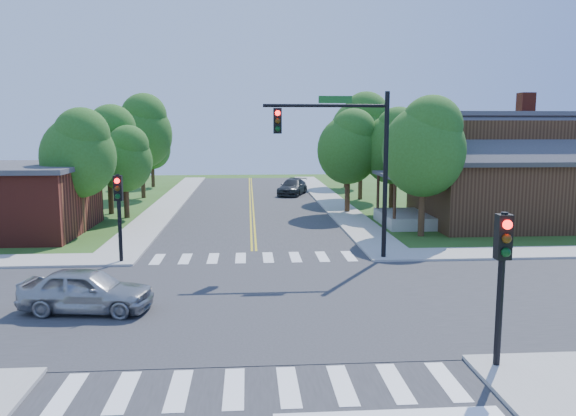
{
  "coord_description": "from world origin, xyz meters",
  "views": [
    {
      "loc": [
        -0.25,
        -17.87,
        5.73
      ],
      "look_at": [
        1.5,
        6.42,
        2.2
      ],
      "focal_mm": 35.0,
      "sensor_mm": 36.0,
      "label": 1
    }
  ],
  "objects": [
    {
      "name": "tree_w_c",
      "position": [
        -8.67,
        28.14,
        5.5
      ],
      "size": [
        4.94,
        4.69,
        8.4
      ],
      "color": "#382314",
      "rests_on": "ground"
    },
    {
      "name": "tree_e_c",
      "position": [
        8.76,
        25.98,
        5.55
      ],
      "size": [
        4.98,
        4.73,
        8.46
      ],
      "color": "#382314",
      "rests_on": "ground"
    },
    {
      "name": "tree_e_d",
      "position": [
        9.12,
        34.76,
        4.59
      ],
      "size": [
        4.13,
        3.92,
        7.02
      ],
      "color": "#382314",
      "rests_on": "ground"
    },
    {
      "name": "tree_bldg",
      "position": [
        -7.87,
        17.98,
        3.83
      ],
      "size": [
        3.44,
        3.27,
        5.85
      ],
      "color": "#382314",
      "rests_on": "ground"
    },
    {
      "name": "crosswalk_south",
      "position": [
        0.0,
        -6.2,
        0.05
      ],
      "size": [
        8.85,
        2.0,
        0.01
      ],
      "color": "white",
      "rests_on": "ground"
    },
    {
      "name": "tree_w_a",
      "position": [
        -9.23,
        12.96,
        4.43
      ],
      "size": [
        3.98,
        3.78,
        6.77
      ],
      "color": "#382314",
      "rests_on": "ground"
    },
    {
      "name": "road_ns",
      "position": [
        0.0,
        0.0,
        0.02
      ],
      "size": [
        10.0,
        90.0,
        0.04
      ],
      "primitive_type": "cube",
      "color": "#2D2D30",
      "rests_on": "ground"
    },
    {
      "name": "crosswalk_north",
      "position": [
        0.0,
        6.2,
        0.05
      ],
      "size": [
        8.85,
        2.0,
        0.01
      ],
      "color": "white",
      "rests_on": "ground"
    },
    {
      "name": "tree_e_a",
      "position": [
        8.96,
        10.72,
        4.82
      ],
      "size": [
        4.33,
        4.11,
        7.36
      ],
      "color": "#382314",
      "rests_on": "ground"
    },
    {
      "name": "tree_w_d",
      "position": [
        -9.26,
        36.53,
        3.93
      ],
      "size": [
        3.53,
        3.36,
        6.01
      ],
      "color": "#382314",
      "rests_on": "ground"
    },
    {
      "name": "tree_e_b",
      "position": [
        9.31,
        18.37,
        4.61
      ],
      "size": [
        4.14,
        3.93,
        7.04
      ],
      "color": "#382314",
      "rests_on": "ground"
    },
    {
      "name": "centerline",
      "position": [
        0.0,
        0.0,
        0.05
      ],
      "size": [
        0.3,
        90.0,
        0.01
      ],
      "color": "gold",
      "rests_on": "ground"
    },
    {
      "name": "sidewalk_ne",
      "position": [
        15.82,
        15.82,
        0.07
      ],
      "size": [
        40.0,
        40.0,
        0.14
      ],
      "color": "#9E9B93",
      "rests_on": "ground"
    },
    {
      "name": "tree_house",
      "position": [
        6.43,
        18.74,
        4.54
      ],
      "size": [
        4.08,
        3.88,
        6.94
      ],
      "color": "#382314",
      "rests_on": "ground"
    },
    {
      "name": "car_dgrey",
      "position": [
        3.5,
        29.01,
        0.66
      ],
      "size": [
        4.52,
        5.62,
        1.31
      ],
      "primitive_type": "imported",
      "rotation": [
        0.0,
        0.0,
        -0.32
      ],
      "color": "#282B2D",
      "rests_on": "ground"
    },
    {
      "name": "ground",
      "position": [
        0.0,
        0.0,
        0.0
      ],
      "size": [
        100.0,
        100.0,
        0.0
      ],
      "primitive_type": "plane",
      "color": "#315319",
      "rests_on": "ground"
    },
    {
      "name": "signal_mast_ne",
      "position": [
        3.91,
        5.59,
        4.85
      ],
      "size": [
        5.3,
        0.42,
        7.2
      ],
      "color": "black",
      "rests_on": "ground"
    },
    {
      "name": "tree_w_b",
      "position": [
        -9.25,
        19.68,
        4.71
      ],
      "size": [
        4.23,
        4.02,
        7.19
      ],
      "color": "#382314",
      "rests_on": "ground"
    },
    {
      "name": "intersection_patch",
      "position": [
        0.0,
        0.0,
        0.0
      ],
      "size": [
        10.2,
        10.2,
        0.06
      ],
      "primitive_type": "cube",
      "color": "#2D2D30",
      "rests_on": "ground"
    },
    {
      "name": "house_ne",
      "position": [
        15.11,
        14.23,
        3.33
      ],
      "size": [
        13.05,
        8.8,
        7.11
      ],
      "color": "black",
      "rests_on": "ground"
    },
    {
      "name": "car_silver",
      "position": [
        -5.27,
        -0.66,
        0.69
      ],
      "size": [
        2.74,
        4.48,
        1.38
      ],
      "primitive_type": "imported",
      "rotation": [
        0.0,
        0.0,
        1.43
      ],
      "color": "#9FA1A6",
      "rests_on": "ground"
    },
    {
      "name": "signal_pole_se",
      "position": [
        5.6,
        -5.62,
        2.66
      ],
      "size": [
        0.34,
        0.42,
        3.8
      ],
      "color": "black",
      "rests_on": "ground"
    },
    {
      "name": "signal_pole_nw",
      "position": [
        -5.6,
        5.58,
        2.66
      ],
      "size": [
        0.34,
        0.42,
        3.8
      ],
      "color": "black",
      "rests_on": "ground"
    },
    {
      "name": "road_ew",
      "position": [
        0.0,
        0.0,
        0.03
      ],
      "size": [
        90.0,
        10.0,
        0.04
      ],
      "primitive_type": "cube",
      "color": "#2D2D30",
      "rests_on": "ground"
    }
  ]
}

